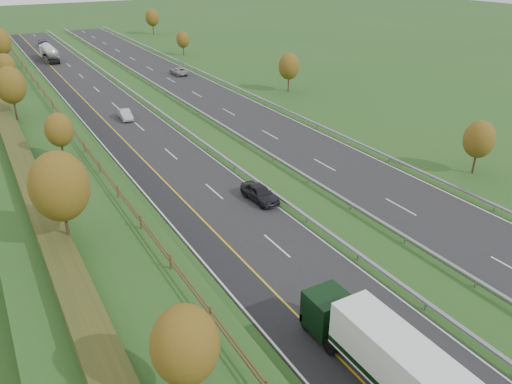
% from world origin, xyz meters
% --- Properties ---
extents(ground, '(400.00, 400.00, 0.00)m').
position_xyz_m(ground, '(8.00, 55.00, 0.00)').
color(ground, '#234B1A').
rests_on(ground, ground).
extents(near_carriageway, '(10.50, 200.00, 0.04)m').
position_xyz_m(near_carriageway, '(0.00, 60.00, 0.02)').
color(near_carriageway, black).
rests_on(near_carriageway, ground).
extents(far_carriageway, '(10.50, 200.00, 0.04)m').
position_xyz_m(far_carriageway, '(16.50, 60.00, 0.02)').
color(far_carriageway, black).
rests_on(far_carriageway, ground).
extents(hard_shoulder, '(3.00, 200.00, 0.04)m').
position_xyz_m(hard_shoulder, '(-3.75, 60.00, 0.02)').
color(hard_shoulder, black).
rests_on(hard_shoulder, ground).
extents(lane_markings, '(26.75, 200.00, 0.01)m').
position_xyz_m(lane_markings, '(6.40, 59.88, 0.05)').
color(lane_markings, silver).
rests_on(lane_markings, near_carriageway).
extents(embankment_left, '(12.00, 200.00, 2.00)m').
position_xyz_m(embankment_left, '(-13.00, 60.00, 1.00)').
color(embankment_left, '#234B1A').
rests_on(embankment_left, ground).
extents(hedge_left, '(2.20, 180.00, 1.10)m').
position_xyz_m(hedge_left, '(-15.00, 60.00, 2.55)').
color(hedge_left, '#2F3A17').
rests_on(hedge_left, embankment_left).
extents(fence_left, '(0.12, 189.06, 1.20)m').
position_xyz_m(fence_left, '(-8.50, 59.59, 2.73)').
color(fence_left, '#422B19').
rests_on(fence_left, embankment_left).
extents(median_barrier_near, '(0.32, 200.00, 0.71)m').
position_xyz_m(median_barrier_near, '(5.70, 60.00, 0.61)').
color(median_barrier_near, gray).
rests_on(median_barrier_near, ground).
extents(median_barrier_far, '(0.32, 200.00, 0.71)m').
position_xyz_m(median_barrier_far, '(10.80, 60.00, 0.61)').
color(median_barrier_far, gray).
rests_on(median_barrier_far, ground).
extents(outer_barrier_far, '(0.32, 200.00, 0.71)m').
position_xyz_m(outer_barrier_far, '(22.30, 60.00, 0.62)').
color(outer_barrier_far, gray).
rests_on(outer_barrier_far, ground).
extents(trees_left, '(6.64, 164.30, 7.66)m').
position_xyz_m(trees_left, '(-12.64, 56.63, 6.37)').
color(trees_left, '#2D2116').
rests_on(trees_left, embankment_left).
extents(trees_far, '(8.45, 118.60, 7.12)m').
position_xyz_m(trees_far, '(29.80, 89.21, 4.25)').
color(trees_far, '#2D2116').
rests_on(trees_far, ground).
extents(box_lorry, '(2.58, 16.28, 4.06)m').
position_xyz_m(box_lorry, '(-1.57, 5.41, 2.33)').
color(box_lorry, black).
rests_on(box_lorry, near_carriageway).
extents(road_tanker, '(2.40, 11.22, 3.46)m').
position_xyz_m(road_tanker, '(-1.17, 114.26, 1.86)').
color(road_tanker, silver).
rests_on(road_tanker, near_carriageway).
extents(car_dark_near, '(2.26, 4.93, 1.64)m').
position_xyz_m(car_dark_near, '(4.24, 30.90, 0.86)').
color(car_dark_near, black).
rests_on(car_dark_near, near_carriageway).
extents(car_silver_mid, '(1.73, 4.33, 1.40)m').
position_xyz_m(car_silver_mid, '(0.60, 63.34, 0.74)').
color(car_silver_mid, '#A6A6AA').
rests_on(car_silver_mid, near_carriageway).
extents(car_small_far, '(2.85, 5.65, 1.58)m').
position_xyz_m(car_small_far, '(0.60, 132.32, 0.83)').
color(car_small_far, '#15133D').
rests_on(car_small_far, near_carriageway).
extents(car_oncoming, '(2.30, 4.97, 1.38)m').
position_xyz_m(car_oncoming, '(18.33, 86.64, 0.73)').
color(car_oncoming, '#999A9E').
rests_on(car_oncoming, far_carriageway).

